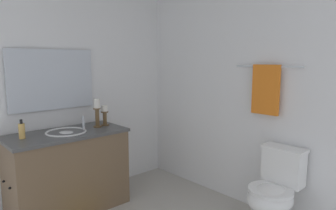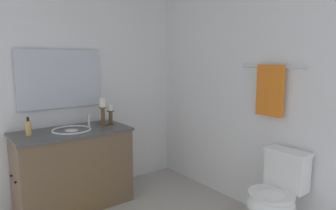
{
  "view_description": "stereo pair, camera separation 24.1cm",
  "coord_description": "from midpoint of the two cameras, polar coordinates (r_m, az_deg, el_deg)",
  "views": [
    {
      "loc": [
        1.88,
        -1.35,
        1.53
      ],
      "look_at": [
        -0.1,
        0.46,
        1.13
      ],
      "focal_mm": 32.01,
      "sensor_mm": 36.0,
      "label": 1
    },
    {
      "loc": [
        2.04,
        -1.17,
        1.53
      ],
      "look_at": [
        -0.1,
        0.46,
        1.13
      ],
      "focal_mm": 32.01,
      "sensor_mm": 36.0,
      "label": 2
    }
  ],
  "objects": [
    {
      "name": "toilet",
      "position": [
        2.92,
        17.28,
        -15.53
      ],
      "size": [
        0.39,
        0.54,
        0.75
      ],
      "color": "white",
      "rests_on": "ground"
    },
    {
      "name": "candle_holder_tall",
      "position": [
        3.41,
        -13.96,
        -1.86
      ],
      "size": [
        0.09,
        0.09,
        0.22
      ],
      "color": "brown",
      "rests_on": "vanity_cabinet"
    },
    {
      "name": "towel_near_vanity",
      "position": [
        2.99,
        15.92,
        2.81
      ],
      "size": [
        0.28,
        0.03,
        0.48
      ],
      "primitive_type": "cube",
      "color": "orange",
      "rests_on": "towel_bar"
    },
    {
      "name": "soap_bottle",
      "position": [
        3.12,
        -28.11,
        -4.36
      ],
      "size": [
        0.06,
        0.06,
        0.18
      ],
      "color": "#E5B259",
      "rests_on": "vanity_cabinet"
    },
    {
      "name": "mirror",
      "position": [
        3.41,
        -23.09,
        4.45
      ],
      "size": [
        0.02,
        0.89,
        0.63
      ],
      "primitive_type": "cube",
      "color": "silver"
    },
    {
      "name": "towel_bar",
      "position": [
        3.0,
        16.28,
        7.03
      ],
      "size": [
        0.69,
        0.02,
        0.02
      ],
      "primitive_type": "cylinder",
      "rotation": [
        0.0,
        1.57,
        0.0
      ],
      "color": "silver"
    },
    {
      "name": "vanity_cabinet",
      "position": [
        3.33,
        -20.51,
        -11.79
      ],
      "size": [
        0.58,
        1.16,
        0.82
      ],
      "color": "brown",
      "rests_on": "ground"
    },
    {
      "name": "sink_basin",
      "position": [
        3.23,
        -20.83,
        -5.56
      ],
      "size": [
        0.4,
        0.4,
        0.24
      ],
      "color": "white",
      "rests_on": "vanity_cabinet"
    },
    {
      "name": "wall_left",
      "position": [
        3.5,
        -21.21,
        2.8
      ],
      "size": [
        0.04,
        2.71,
        2.45
      ],
      "primitive_type": "cube",
      "color": "white",
      "rests_on": "ground"
    },
    {
      "name": "candle_holder_short",
      "position": [
        3.33,
        -15.39,
        -1.32
      ],
      "size": [
        0.09,
        0.09,
        0.31
      ],
      "color": "brown",
      "rests_on": "vanity_cabinet"
    },
    {
      "name": "wall_back",
      "position": [
        3.28,
        10.69,
        2.89
      ],
      "size": [
        2.58,
        0.04,
        2.45
      ],
      "primitive_type": "cube",
      "color": "white",
      "rests_on": "ground"
    }
  ]
}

